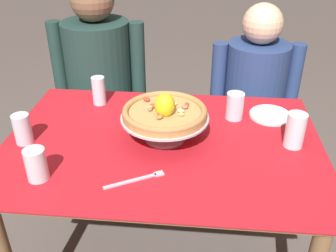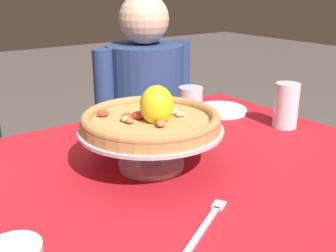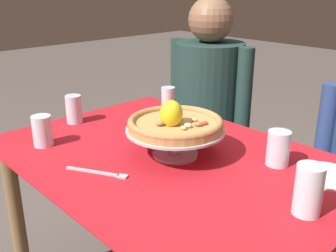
{
  "view_description": "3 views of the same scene",
  "coord_description": "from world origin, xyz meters",
  "px_view_note": "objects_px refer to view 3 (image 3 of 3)",
  "views": [
    {
      "loc": [
        0.14,
        -1.25,
        1.54
      ],
      "look_at": [
        0.02,
        0.07,
        0.77
      ],
      "focal_mm": 40.47,
      "sensor_mm": 36.0,
      "label": 1
    },
    {
      "loc": [
        -0.48,
        -0.72,
        1.15
      ],
      "look_at": [
        0.06,
        0.02,
        0.83
      ],
      "focal_mm": 42.93,
      "sensor_mm": 36.0,
      "label": 2
    },
    {
      "loc": [
        0.91,
        -0.86,
        1.31
      ],
      "look_at": [
        0.0,
        -0.01,
        0.85
      ],
      "focal_mm": 42.1,
      "sensor_mm": 36.0,
      "label": 3
    }
  ],
  "objects_px": {
    "pizza": "(175,122)",
    "side_plate": "(327,175)",
    "water_glass_back_right": "(278,150)",
    "dinner_fork": "(100,173)",
    "water_glass_front_left": "(43,133)",
    "pizza_stand": "(175,137)",
    "water_glass_back_left": "(168,103)",
    "diner_left": "(207,116)",
    "water_glass_side_right": "(308,193)",
    "water_glass_side_left": "(74,111)"
  },
  "relations": [
    {
      "from": "pizza",
      "to": "side_plate",
      "type": "bearing_deg",
      "value": 27.34
    },
    {
      "from": "pizza_stand",
      "to": "water_glass_back_right",
      "type": "xyz_separation_m",
      "value": [
        0.28,
        0.2,
        -0.02
      ]
    },
    {
      "from": "water_glass_back_left",
      "to": "dinner_fork",
      "type": "relative_size",
      "value": 0.67
    },
    {
      "from": "water_glass_back_left",
      "to": "pizza",
      "type": "bearing_deg",
      "value": -40.04
    },
    {
      "from": "pizza_stand",
      "to": "water_glass_front_left",
      "type": "bearing_deg",
      "value": -143.86
    },
    {
      "from": "water_glass_side_right",
      "to": "side_plate",
      "type": "xyz_separation_m",
      "value": [
        -0.05,
        0.23,
        -0.05
      ]
    },
    {
      "from": "water_glass_back_right",
      "to": "side_plate",
      "type": "xyz_separation_m",
      "value": [
        0.16,
        0.03,
        -0.04
      ]
    },
    {
      "from": "side_plate",
      "to": "pizza",
      "type": "bearing_deg",
      "value": -152.66
    },
    {
      "from": "pizza",
      "to": "water_glass_side_left",
      "type": "distance_m",
      "value": 0.55
    },
    {
      "from": "water_glass_back_right",
      "to": "water_glass_side_right",
      "type": "relative_size",
      "value": 0.85
    },
    {
      "from": "diner_left",
      "to": "dinner_fork",
      "type": "bearing_deg",
      "value": -68.2
    },
    {
      "from": "water_glass_back_right",
      "to": "side_plate",
      "type": "distance_m",
      "value": 0.17
    },
    {
      "from": "water_glass_front_left",
      "to": "dinner_fork",
      "type": "xyz_separation_m",
      "value": [
        0.34,
        0.02,
        -0.05
      ]
    },
    {
      "from": "diner_left",
      "to": "water_glass_side_right",
      "type": "bearing_deg",
      "value": -35.83
    },
    {
      "from": "pizza",
      "to": "water_glass_side_right",
      "type": "distance_m",
      "value": 0.5
    },
    {
      "from": "pizza",
      "to": "water_glass_back_left",
      "type": "bearing_deg",
      "value": 139.96
    },
    {
      "from": "water_glass_back_right",
      "to": "dinner_fork",
      "type": "bearing_deg",
      "value": -126.45
    },
    {
      "from": "pizza_stand",
      "to": "dinner_fork",
      "type": "distance_m",
      "value": 0.29
    },
    {
      "from": "water_glass_back_right",
      "to": "dinner_fork",
      "type": "distance_m",
      "value": 0.59
    },
    {
      "from": "water_glass_side_right",
      "to": "water_glass_back_left",
      "type": "bearing_deg",
      "value": 161.25
    },
    {
      "from": "water_glass_back_left",
      "to": "diner_left",
      "type": "distance_m",
      "value": 0.45
    },
    {
      "from": "water_glass_side_right",
      "to": "pizza_stand",
      "type": "bearing_deg",
      "value": 179.79
    },
    {
      "from": "water_glass_side_right",
      "to": "dinner_fork",
      "type": "xyz_separation_m",
      "value": [
        -0.56,
        -0.27,
        -0.06
      ]
    },
    {
      "from": "water_glass_back_left",
      "to": "diner_left",
      "type": "height_order",
      "value": "diner_left"
    },
    {
      "from": "pizza_stand",
      "to": "water_glass_back_left",
      "type": "distance_m",
      "value": 0.44
    },
    {
      "from": "side_plate",
      "to": "water_glass_front_left",
      "type": "bearing_deg",
      "value": -148.34
    },
    {
      "from": "water_glass_side_left",
      "to": "water_glass_side_right",
      "type": "bearing_deg",
      "value": 4.18
    },
    {
      "from": "pizza",
      "to": "water_glass_front_left",
      "type": "height_order",
      "value": "pizza"
    },
    {
      "from": "water_glass_front_left",
      "to": "diner_left",
      "type": "height_order",
      "value": "diner_left"
    },
    {
      "from": "dinner_fork",
      "to": "water_glass_front_left",
      "type": "bearing_deg",
      "value": -176.23
    },
    {
      "from": "water_glass_back_left",
      "to": "side_plate",
      "type": "height_order",
      "value": "water_glass_back_left"
    },
    {
      "from": "pizza_stand",
      "to": "water_glass_front_left",
      "type": "distance_m",
      "value": 0.5
    },
    {
      "from": "water_glass_front_left",
      "to": "side_plate",
      "type": "relative_size",
      "value": 0.64
    },
    {
      "from": "pizza_stand",
      "to": "water_glass_front_left",
      "type": "xyz_separation_m",
      "value": [
        -0.4,
        -0.29,
        -0.02
      ]
    },
    {
      "from": "water_glass_front_left",
      "to": "dinner_fork",
      "type": "height_order",
      "value": "water_glass_front_left"
    },
    {
      "from": "water_glass_back_right",
      "to": "water_glass_back_left",
      "type": "distance_m",
      "value": 0.62
    },
    {
      "from": "water_glass_side_left",
      "to": "dinner_fork",
      "type": "bearing_deg",
      "value": -21.94
    },
    {
      "from": "water_glass_front_left",
      "to": "dinner_fork",
      "type": "distance_m",
      "value": 0.34
    },
    {
      "from": "dinner_fork",
      "to": "diner_left",
      "type": "relative_size",
      "value": 0.16
    },
    {
      "from": "water_glass_side_right",
      "to": "side_plate",
      "type": "distance_m",
      "value": 0.24
    },
    {
      "from": "pizza_stand",
      "to": "water_glass_side_right",
      "type": "distance_m",
      "value": 0.5
    },
    {
      "from": "dinner_fork",
      "to": "water_glass_side_right",
      "type": "bearing_deg",
      "value": 25.62
    },
    {
      "from": "pizza",
      "to": "diner_left",
      "type": "xyz_separation_m",
      "value": [
        -0.44,
        0.68,
        -0.24
      ]
    },
    {
      "from": "water_glass_back_left",
      "to": "water_glass_side_left",
      "type": "height_order",
      "value": "water_glass_back_left"
    },
    {
      "from": "water_glass_front_left",
      "to": "pizza_stand",
      "type": "bearing_deg",
      "value": 36.14
    },
    {
      "from": "water_glass_back_left",
      "to": "diner_left",
      "type": "bearing_deg",
      "value": 105.21
    },
    {
      "from": "water_glass_side_left",
      "to": "dinner_fork",
      "type": "xyz_separation_m",
      "value": [
        0.48,
        -0.19,
        -0.05
      ]
    },
    {
      "from": "water_glass_front_left",
      "to": "dinner_fork",
      "type": "relative_size",
      "value": 0.58
    },
    {
      "from": "pizza_stand",
      "to": "water_glass_back_left",
      "type": "xyz_separation_m",
      "value": [
        -0.34,
        0.28,
        -0.02
      ]
    },
    {
      "from": "water_glass_front_left",
      "to": "pizza",
      "type": "bearing_deg",
      "value": 36.0
    }
  ]
}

